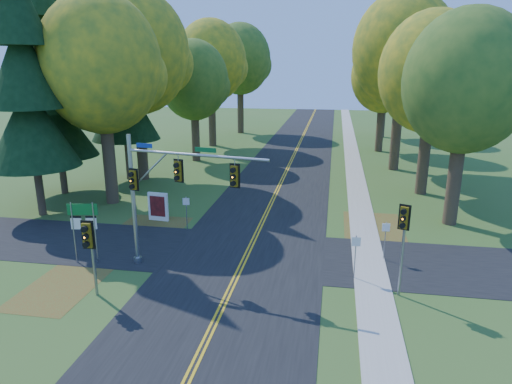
% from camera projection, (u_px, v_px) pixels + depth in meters
% --- Properties ---
extents(ground, '(160.00, 160.00, 0.00)m').
position_uv_depth(ground, '(240.00, 270.00, 21.98)').
color(ground, '#32581F').
rests_on(ground, ground).
extents(road_main, '(8.00, 160.00, 0.02)m').
position_uv_depth(road_main, '(240.00, 270.00, 21.98)').
color(road_main, black).
rests_on(road_main, ground).
extents(road_cross, '(60.00, 6.00, 0.02)m').
position_uv_depth(road_cross, '(247.00, 253.00, 23.88)').
color(road_cross, black).
rests_on(road_cross, ground).
extents(centerline_left, '(0.10, 160.00, 0.01)m').
position_uv_depth(centerline_left, '(238.00, 269.00, 21.99)').
color(centerline_left, gold).
rests_on(centerline_left, road_main).
extents(centerline_right, '(0.10, 160.00, 0.01)m').
position_uv_depth(centerline_right, '(242.00, 270.00, 21.96)').
color(centerline_right, gold).
rests_on(centerline_right, road_main).
extents(sidewalk_east, '(1.60, 160.00, 0.06)m').
position_uv_depth(sidewalk_east, '(372.00, 279.00, 20.96)').
color(sidewalk_east, '#9E998E').
rests_on(sidewalk_east, ground).
extents(leaf_patch_w_near, '(4.00, 6.00, 0.00)m').
position_uv_depth(leaf_patch_w_near, '(146.00, 232.00, 26.84)').
color(leaf_patch_w_near, brown).
rests_on(leaf_patch_w_near, ground).
extents(leaf_patch_e, '(3.50, 8.00, 0.00)m').
position_uv_depth(leaf_patch_e, '(375.00, 234.00, 26.56)').
color(leaf_patch_e, brown).
rests_on(leaf_patch_e, ground).
extents(leaf_patch_w_far, '(3.00, 5.00, 0.00)m').
position_uv_depth(leaf_patch_w_far, '(62.00, 286.00, 20.37)').
color(leaf_patch_w_far, brown).
rests_on(leaf_patch_w_far, ground).
extents(tree_w_a, '(8.00, 8.00, 14.15)m').
position_uv_depth(tree_w_a, '(102.00, 65.00, 30.11)').
color(tree_w_a, '#38281C').
rests_on(tree_w_a, ground).
extents(tree_e_a, '(7.20, 7.20, 12.73)m').
position_uv_depth(tree_e_a, '(467.00, 83.00, 26.08)').
color(tree_e_a, '#38281C').
rests_on(tree_e_a, ground).
extents(tree_w_b, '(8.60, 8.60, 15.38)m').
position_uv_depth(tree_w_b, '(137.00, 53.00, 36.51)').
color(tree_w_b, '#38281C').
rests_on(tree_w_b, ground).
extents(tree_e_b, '(7.60, 7.60, 13.33)m').
position_uv_depth(tree_e_b, '(433.00, 73.00, 32.53)').
color(tree_e_b, '#38281C').
rests_on(tree_e_b, ground).
extents(tree_w_c, '(6.80, 6.80, 11.91)m').
position_uv_depth(tree_w_c, '(194.00, 81.00, 44.57)').
color(tree_w_c, '#38281C').
rests_on(tree_w_c, ground).
extents(tree_e_c, '(8.80, 8.80, 15.79)m').
position_uv_depth(tree_e_c, '(404.00, 51.00, 39.92)').
color(tree_e_c, '#38281C').
rests_on(tree_e_c, ground).
extents(tree_w_d, '(8.20, 8.20, 14.56)m').
position_uv_depth(tree_w_d, '(211.00, 61.00, 52.43)').
color(tree_w_d, '#38281C').
rests_on(tree_w_d, ground).
extents(tree_e_d, '(7.00, 7.00, 12.32)m').
position_uv_depth(tree_e_d, '(384.00, 76.00, 49.39)').
color(tree_e_d, '#38281C').
rests_on(tree_e_d, ground).
extents(tree_w_e, '(8.40, 8.40, 14.97)m').
position_uv_depth(tree_w_e, '(241.00, 59.00, 62.49)').
color(tree_w_e, '#38281C').
rests_on(tree_w_e, ground).
extents(tree_e_e, '(7.80, 7.80, 13.74)m').
position_uv_depth(tree_e_e, '(386.00, 66.00, 59.08)').
color(tree_e_e, '#38281C').
rests_on(tree_e_e, ground).
extents(pine_a, '(5.60, 5.60, 19.48)m').
position_uv_depth(pine_a, '(24.00, 70.00, 27.54)').
color(pine_a, '#38281C').
rests_on(pine_a, ground).
extents(pine_b, '(5.60, 5.60, 17.31)m').
position_uv_depth(pine_b, '(52.00, 84.00, 32.80)').
color(pine_b, '#38281C').
rests_on(pine_b, ground).
extents(pine_c, '(5.60, 5.60, 20.56)m').
position_uv_depth(pine_c, '(121.00, 62.00, 36.63)').
color(pine_c, '#38281C').
rests_on(pine_c, ground).
extents(traffic_mast, '(7.00, 1.54, 6.44)m').
position_uv_depth(traffic_mast, '(163.00, 186.00, 21.09)').
color(traffic_mast, '#9A9CA2').
rests_on(traffic_mast, ground).
extents(east_signal_pole, '(0.45, 0.55, 4.14)m').
position_uv_depth(east_signal_pole, '(404.00, 228.00, 18.60)').
color(east_signal_pole, gray).
rests_on(east_signal_pole, ground).
extents(ped_signal_pole, '(0.55, 0.63, 3.47)m').
position_uv_depth(ped_signal_pole, '(89.00, 241.00, 18.74)').
color(ped_signal_pole, gray).
rests_on(ped_signal_pole, ground).
extents(route_sign_cluster, '(1.45, 0.32, 3.14)m').
position_uv_depth(route_sign_cluster, '(83.00, 220.00, 22.25)').
color(route_sign_cluster, gray).
rests_on(route_sign_cluster, ground).
extents(info_kiosk, '(1.32, 0.32, 1.81)m').
position_uv_depth(info_kiosk, '(158.00, 207.00, 28.67)').
color(info_kiosk, white).
rests_on(info_kiosk, ground).
extents(reg_sign_e_north, '(0.39, 0.07, 2.02)m').
position_uv_depth(reg_sign_e_north, '(385.00, 234.00, 22.76)').
color(reg_sign_e_north, gray).
rests_on(reg_sign_e_north, ground).
extents(reg_sign_e_south, '(0.41, 0.07, 2.13)m').
position_uv_depth(reg_sign_e_south, '(356.00, 249.00, 20.69)').
color(reg_sign_e_south, gray).
rests_on(reg_sign_e_south, ground).
extents(reg_sign_w, '(0.39, 0.10, 2.07)m').
position_uv_depth(reg_sign_w, '(186.00, 207.00, 26.84)').
color(reg_sign_w, gray).
rests_on(reg_sign_w, ground).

